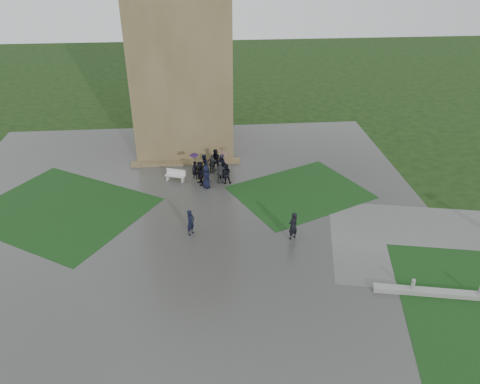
{
  "coord_description": "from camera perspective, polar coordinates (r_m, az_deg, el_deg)",
  "views": [
    {
      "loc": [
        1.49,
        -24.6,
        16.99
      ],
      "look_at": [
        3.89,
        3.35,
        1.2
      ],
      "focal_mm": 35.0,
      "sensor_mm": 36.0,
      "label": 1
    }
  ],
  "objects": [
    {
      "name": "pedestrian_mid",
      "position": [
        29.64,
        -6.04,
        -3.71
      ],
      "size": [
        0.7,
        0.76,
        1.74
      ],
      "primitive_type": "imported",
      "rotation": [
        0.0,
        0.0,
        0.97
      ],
      "color": "black",
      "rests_on": "plaza"
    },
    {
      "name": "ground",
      "position": [
        29.93,
        -6.92,
        -5.45
      ],
      "size": [
        120.0,
        120.0,
        0.0
      ],
      "primitive_type": "plane",
      "color": "black"
    },
    {
      "name": "bench",
      "position": [
        36.33,
        -7.87,
        2.05
      ],
      "size": [
        1.61,
        0.99,
        0.89
      ],
      "rotation": [
        0.0,
        0.0,
        -0.36
      ],
      "color": "silver",
      "rests_on": "plaza"
    },
    {
      "name": "pedestrian_near",
      "position": [
        29.22,
        6.48,
        -4.12
      ],
      "size": [
        0.82,
        0.74,
        1.88
      ],
      "primitive_type": "imported",
      "rotation": [
        0.0,
        0.0,
        3.7
      ],
      "color": "black",
      "rests_on": "plaza"
    },
    {
      "name": "tower",
      "position": [
        40.42,
        -7.27,
        17.76
      ],
      "size": [
        8.0,
        8.0,
        18.0
      ],
      "primitive_type": "cube",
      "color": "brown",
      "rests_on": "ground"
    },
    {
      "name": "visitor_cluster",
      "position": [
        35.86,
        -3.3,
        3.11
      ],
      "size": [
        3.19,
        3.79,
        2.59
      ],
      "color": "black",
      "rests_on": "plaza"
    },
    {
      "name": "tower_plinth",
      "position": [
        39.06,
        -6.63,
        3.6
      ],
      "size": [
        9.0,
        0.8,
        0.22
      ],
      "primitive_type": "cube",
      "color": "brown",
      "rests_on": "plaza"
    },
    {
      "name": "lawn_inset_left",
      "position": [
        34.72,
        -20.94,
        -2.02
      ],
      "size": [
        14.1,
        13.46,
        0.01
      ],
      "primitive_type": "cube",
      "rotation": [
        0.0,
        0.0,
        -0.56
      ],
      "color": "black",
      "rests_on": "plaza"
    },
    {
      "name": "lawn_inset_right",
      "position": [
        34.83,
        7.34,
        -0.04
      ],
      "size": [
        11.12,
        10.15,
        0.01
      ],
      "primitive_type": "cube",
      "rotation": [
        0.0,
        0.0,
        0.44
      ],
      "color": "black",
      "rests_on": "plaza"
    },
    {
      "name": "plaza",
      "position": [
        31.59,
        -6.85,
        -3.37
      ],
      "size": [
        34.0,
        34.0,
        0.02
      ],
      "primitive_type": "cube",
      "color": "#363533",
      "rests_on": "ground"
    }
  ]
}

